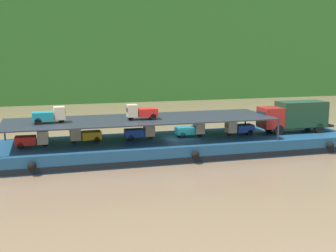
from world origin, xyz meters
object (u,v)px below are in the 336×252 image
at_px(mini_truck_lower_stern, 33,139).
at_px(covered_lorry, 294,116).
at_px(cargo_barge, 181,146).
at_px(mini_truck_upper_stern, 49,115).
at_px(mini_truck_lower_mid, 140,132).
at_px(mini_truck_upper_mid, 141,112).
at_px(mini_truck_lower_fore, 190,130).
at_px(mini_truck_lower_aft, 85,135).
at_px(mini_truck_lower_bow, 239,128).

bearing_deg(mini_truck_lower_stern, covered_lorry, 0.08).
relative_size(cargo_barge, mini_truck_upper_stern, 11.99).
distance_m(mini_truck_lower_mid, mini_truck_upper_mid, 2.22).
bearing_deg(mini_truck_upper_mid, mini_truck_lower_fore, 9.86).
height_order(mini_truck_lower_stern, mini_truck_lower_aft, same).
height_order(mini_truck_lower_stern, mini_truck_lower_bow, same).
distance_m(cargo_barge, mini_truck_lower_aft, 9.00).
bearing_deg(cargo_barge, covered_lorry, -1.51).
xyz_separation_m(cargo_barge, mini_truck_lower_mid, (-3.83, 0.47, 1.44)).
bearing_deg(covered_lorry, mini_truck_lower_stern, -179.92).
distance_m(covered_lorry, mini_truck_lower_bow, 5.95).
xyz_separation_m(mini_truck_lower_mid, mini_truck_upper_stern, (-8.03, -0.71, 2.00)).
bearing_deg(mini_truck_upper_stern, covered_lorry, -0.16).
height_order(mini_truck_lower_aft, mini_truck_upper_mid, mini_truck_upper_mid).
distance_m(mini_truck_lower_stern, mini_truck_upper_stern, 2.48).
relative_size(mini_truck_lower_aft, mini_truck_upper_stern, 1.00).
xyz_separation_m(covered_lorry, mini_truck_lower_mid, (-15.57, 0.78, -1.00)).
bearing_deg(mini_truck_lower_mid, mini_truck_lower_bow, -2.84).
xyz_separation_m(covered_lorry, mini_truck_upper_mid, (-15.63, -0.18, 1.00)).
bearing_deg(cargo_barge, mini_truck_upper_stern, -178.83).
bearing_deg(covered_lorry, mini_truck_lower_bow, 177.13).
relative_size(mini_truck_lower_stern, mini_truck_upper_mid, 1.00).
xyz_separation_m(covered_lorry, mini_truck_upper_stern, (-23.60, 0.07, 1.00)).
relative_size(cargo_barge, mini_truck_lower_stern, 12.05).
distance_m(cargo_barge, mini_truck_lower_mid, 4.12).
bearing_deg(mini_truck_lower_fore, mini_truck_upper_stern, -177.27).
relative_size(mini_truck_lower_aft, mini_truck_lower_mid, 1.01).
bearing_deg(mini_truck_upper_stern, mini_truck_upper_mid, -1.75).
xyz_separation_m(mini_truck_lower_aft, mini_truck_upper_mid, (4.97, -0.92, 2.00)).
height_order(mini_truck_lower_fore, mini_truck_upper_stern, mini_truck_upper_stern).
xyz_separation_m(cargo_barge, mini_truck_upper_stern, (-11.86, -0.24, 3.44)).
bearing_deg(covered_lorry, mini_truck_upper_mid, -179.36).
xyz_separation_m(mini_truck_lower_bow, mini_truck_upper_mid, (-9.78, -0.47, 2.00)).
height_order(cargo_barge, mini_truck_lower_bow, mini_truck_lower_bow).
height_order(mini_truck_lower_aft, mini_truck_lower_mid, same).
distance_m(mini_truck_lower_aft, mini_truck_upper_mid, 5.44).
relative_size(mini_truck_upper_stern, mini_truck_upper_mid, 1.01).
height_order(mini_truck_lower_stern, mini_truck_lower_fore, same).
bearing_deg(mini_truck_lower_fore, covered_lorry, -3.66).
relative_size(covered_lorry, mini_truck_upper_mid, 2.85).
bearing_deg(mini_truck_upper_mid, mini_truck_upper_stern, 178.25).
distance_m(mini_truck_lower_stern, mini_truck_lower_bow, 19.21).
distance_m(mini_truck_lower_mid, mini_truck_lower_bow, 9.73).
bearing_deg(cargo_barge, mini_truck_lower_bow, -0.16).
distance_m(covered_lorry, mini_truck_lower_fore, 10.76).
relative_size(cargo_barge, mini_truck_lower_bow, 12.10).
bearing_deg(mini_truck_lower_stern, mini_truck_upper_stern, 3.94).
xyz_separation_m(cargo_barge, covered_lorry, (11.74, -0.31, 2.45)).
relative_size(covered_lorry, mini_truck_lower_bow, 2.85).
relative_size(mini_truck_lower_mid, mini_truck_lower_bow, 1.00).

